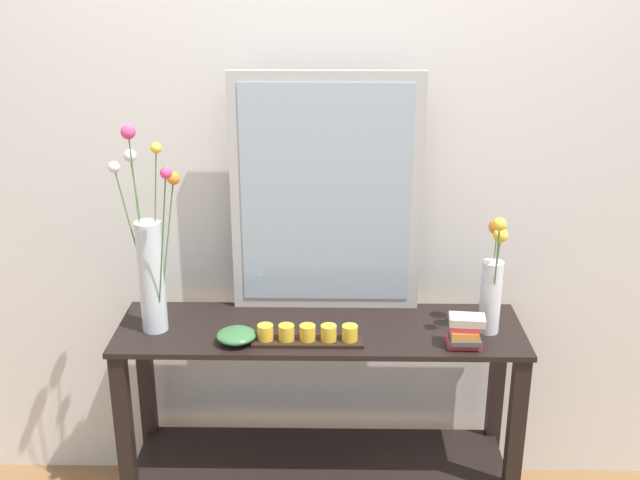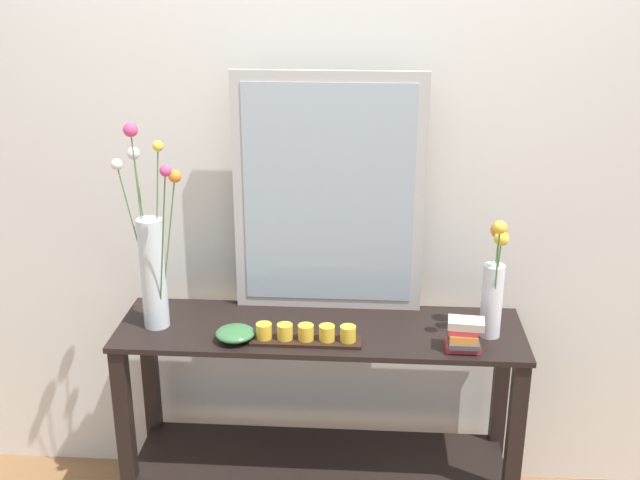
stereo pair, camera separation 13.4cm
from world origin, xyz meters
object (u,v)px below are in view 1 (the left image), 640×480
(vase_right, at_px, (492,282))
(book_stack, at_px, (465,332))
(console_table, at_px, (320,401))
(tall_vase_left, at_px, (151,263))
(mirror_leaning, at_px, (326,195))
(candle_tray, at_px, (308,335))
(decorative_bowl, at_px, (236,335))

(vase_right, xyz_separation_m, book_stack, (-0.11, -0.11, -0.14))
(book_stack, bearing_deg, console_table, 165.17)
(tall_vase_left, bearing_deg, console_table, 2.13)
(console_table, xyz_separation_m, mirror_leaning, (0.02, 0.18, 0.76))
(candle_tray, distance_m, book_stack, 0.55)
(decorative_bowl, bearing_deg, vase_right, 6.39)
(tall_vase_left, height_order, vase_right, tall_vase_left)
(console_table, xyz_separation_m, candle_tray, (-0.04, -0.12, 0.34))
(mirror_leaning, bearing_deg, console_table, -96.12)
(console_table, bearing_deg, vase_right, -1.96)
(console_table, xyz_separation_m, decorative_bowl, (-0.29, -0.12, 0.34))
(vase_right, distance_m, book_stack, 0.21)
(candle_tray, height_order, decorative_bowl, candle_tray)
(console_table, distance_m, tall_vase_left, 0.83)
(vase_right, distance_m, candle_tray, 0.68)
(console_table, distance_m, book_stack, 0.64)
(tall_vase_left, bearing_deg, mirror_leaning, 18.28)
(tall_vase_left, height_order, book_stack, tall_vase_left)
(tall_vase_left, relative_size, book_stack, 5.78)
(console_table, height_order, book_stack, book_stack)
(console_table, relative_size, decorative_bowl, 10.62)
(console_table, height_order, vase_right, vase_right)
(console_table, relative_size, book_stack, 11.38)
(console_table, height_order, mirror_leaning, mirror_leaning)
(mirror_leaning, xyz_separation_m, tall_vase_left, (-0.62, -0.20, -0.19))
(decorative_bowl, bearing_deg, book_stack, -0.84)
(console_table, distance_m, decorative_bowl, 0.46)
(tall_vase_left, bearing_deg, decorative_bowl, -18.02)
(mirror_leaning, relative_size, tall_vase_left, 1.20)
(tall_vase_left, bearing_deg, vase_right, 0.07)
(vase_right, bearing_deg, candle_tray, -171.54)
(mirror_leaning, xyz_separation_m, vase_right, (0.59, -0.20, -0.26))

